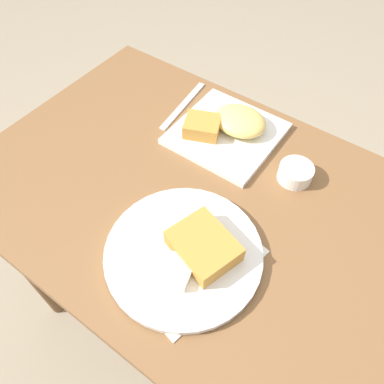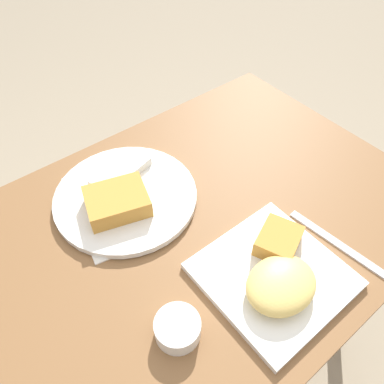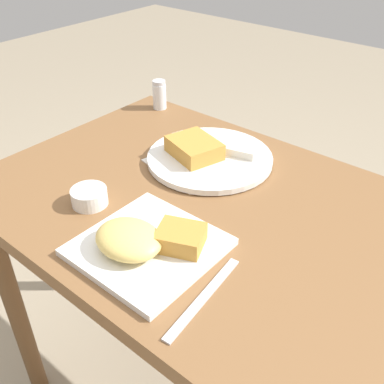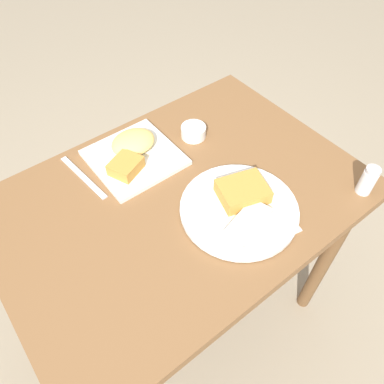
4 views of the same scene
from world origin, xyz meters
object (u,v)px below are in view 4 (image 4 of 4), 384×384
Objects in this scene: plate_square_near at (133,153)px; plate_oval_far at (241,206)px; butter_knife at (83,177)px; salt_shaker at (367,182)px; sauce_ramekin at (193,131)px.

plate_square_near is 0.35m from plate_oval_far.
plate_oval_far is at bearing 31.27° from butter_knife.
butter_knife is at bearing -52.78° from plate_oval_far.
plate_square_near is at bearing -70.89° from plate_oval_far.
plate_square_near reaches higher than plate_oval_far.
plate_square_near is 0.16m from butter_knife.
salt_shaker is 0.77m from butter_knife.
plate_oval_far is (-0.12, 0.33, -0.00)m from plate_square_near.
plate_square_near is at bearing -49.22° from salt_shaker.
sauce_ramekin is 0.88× the size of salt_shaker.
butter_knife is (0.27, -0.35, -0.02)m from plate_oval_far.
salt_shaker is 0.41× the size of butter_knife.
plate_oval_far is at bearing 109.11° from plate_square_near.
sauce_ramekin is 0.35m from butter_knife.
plate_oval_far is 1.45× the size of butter_knife.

